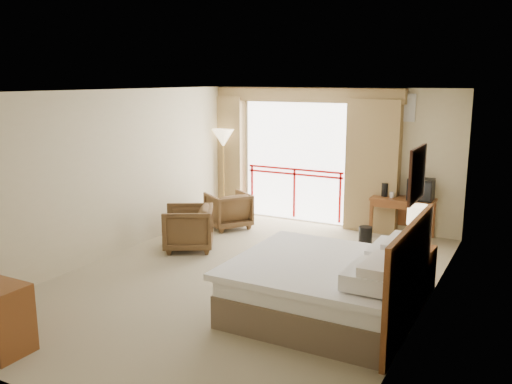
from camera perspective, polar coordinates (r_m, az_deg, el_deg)
The scene contains 28 objects.
floor at distance 8.01m, azimuth -1.05°, elevation -9.11°, with size 7.00×7.00×0.00m, color gray.
ceiling at distance 7.48m, azimuth -1.13°, elevation 10.59°, with size 7.00×7.00×0.00m, color white.
wall_back at distance 10.78m, azimuth 8.08°, elevation 3.66°, with size 5.00×5.00×0.00m, color #C5B892.
wall_front at distance 4.99m, azimuth -21.34°, elevation -6.69°, with size 5.00×5.00×0.00m, color #C5B892.
wall_left at distance 9.10m, azimuth -14.95°, elevation 1.87°, with size 7.00×7.00×0.00m, color #C5B892.
wall_right at distance 6.79m, azimuth 17.63°, elevation -1.60°, with size 7.00×7.00×0.00m, color #C5B892.
balcony_door at distance 11.08m, azimuth 4.14°, elevation 3.18°, with size 2.40×2.40×0.00m, color white.
balcony_railing at distance 11.12m, azimuth 4.06°, elevation 1.19°, with size 2.09×0.03×1.02m.
curtain_left at distance 11.72m, azimuth -3.52°, elevation 3.92°, with size 1.00×0.26×2.50m, color olive.
curtain_right at distance 10.39m, azimuth 12.18°, elevation 2.65°, with size 1.00×0.26×2.50m, color olive.
valance at distance 10.86m, azimuth 4.02°, elevation 10.17°, with size 4.40×0.22×0.28m, color olive.
hvac_vent at distance 10.28m, azimuth 15.07°, elevation 8.58°, with size 0.50×0.04×0.50m, color silver.
bed at distance 6.78m, azimuth 7.65°, elevation -9.80°, with size 2.13×2.06×0.97m.
headboard at distance 6.43m, azimuth 15.86°, elevation -8.76°, with size 0.06×2.10×1.30m, color brown.
framed_art at distance 6.12m, azimuth 16.60°, elevation 1.81°, with size 0.04×0.72×0.60m.
nightstand at distance 7.76m, azimuth 16.38°, elevation -7.87°, with size 0.44×0.52×0.62m, color brown.
table_lamp at distance 7.59m, azimuth 16.79°, elevation -2.44°, with size 0.31×0.31×0.56m.
phone at distance 7.52m, azimuth 15.92°, elevation -5.63°, with size 0.19×0.15×0.08m, color black.
desk at distance 10.28m, azimuth 15.26°, elevation -1.47°, with size 1.12×0.54×0.73m.
tv at distance 10.09m, azimuth 16.96°, elevation 0.25°, with size 0.43×0.35×0.39m.
coffee_maker at distance 10.26m, azimuth 13.39°, elevation 0.22°, with size 0.12×0.12×0.25m, color black.
cup at distance 10.19m, azimuth 14.11°, elevation -0.31°, with size 0.08×0.08×0.11m, color white.
wastebasket at distance 9.83m, azimuth 11.44°, elevation -4.44°, with size 0.24×0.24×0.29m, color black.
armchair_far at distance 10.66m, azimuth -2.91°, elevation -3.75°, with size 0.75×0.77×0.70m, color #47311B.
armchair_near at distance 9.41m, azimuth -7.11°, elevation -5.97°, with size 0.80×0.82×0.75m, color #47311B.
side_table at distance 9.91m, azimuth -6.48°, elevation -2.95°, with size 0.46×0.46×0.50m.
book at distance 9.87m, azimuth -6.50°, elevation -2.04°, with size 0.19×0.25×0.02m, color white.
floor_lamp at distance 11.40m, azimuth -3.47°, elevation 5.35°, with size 0.47×0.47×1.83m.
Camera 1 is at (3.67, -6.52, 2.87)m, focal length 38.00 mm.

